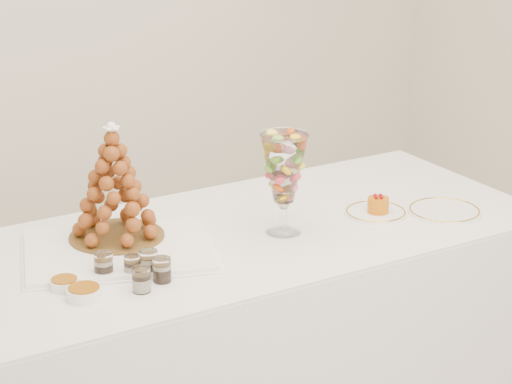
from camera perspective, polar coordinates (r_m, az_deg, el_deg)
buffet_table at (r=3.37m, az=-2.21°, el=-9.20°), size 2.23×0.95×0.84m
lace_tray at (r=3.09m, az=-7.88°, el=-3.35°), size 0.67×0.58×0.02m
macaron_vase at (r=3.16m, az=1.61°, el=1.29°), size 0.15×0.15×0.33m
cake_plate at (r=3.41m, az=6.85°, el=-1.18°), size 0.21×0.21×0.01m
spare_plate at (r=3.46m, az=10.71°, el=-1.08°), size 0.25×0.25×0.01m
verrine_a at (r=2.93m, az=-8.70°, el=-4.15°), size 0.07×0.07×0.08m
verrine_b at (r=2.93m, az=-7.09°, el=-4.22°), size 0.06×0.06×0.07m
verrine_c at (r=2.93m, az=-6.15°, el=-4.05°), size 0.07×0.07×0.08m
verrine_d at (r=2.83m, az=-6.57°, el=-4.99°), size 0.07×0.07×0.07m
verrine_e at (r=2.88m, az=-5.40°, el=-4.44°), size 0.06×0.06×0.07m
ramekin_back at (r=2.89m, az=-10.89°, el=-5.17°), size 0.08×0.08×0.03m
ramekin_front at (r=2.82m, az=-9.80°, el=-5.72°), size 0.10×0.10×0.03m
croquembouche at (r=3.11m, az=-8.11°, el=0.55°), size 0.30×0.30×0.37m
mousse_cake at (r=3.39m, az=7.00°, el=-0.73°), size 0.07×0.07×0.06m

